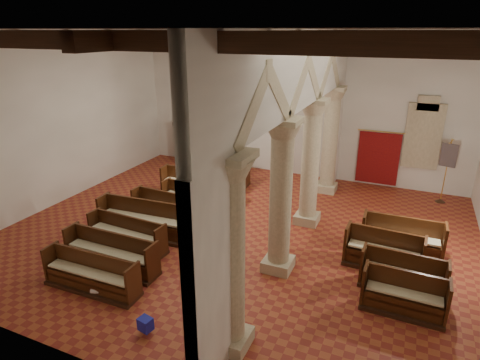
% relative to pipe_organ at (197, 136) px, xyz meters
% --- Properties ---
extents(floor, '(14.00, 14.00, 0.00)m').
position_rel_pipe_organ_xyz_m(floor, '(4.50, -5.50, -1.37)').
color(floor, brown).
rests_on(floor, ground).
extents(ceiling, '(14.00, 14.00, 0.00)m').
position_rel_pipe_organ_xyz_m(ceiling, '(4.50, -5.50, 4.63)').
color(ceiling, black).
rests_on(ceiling, wall_back).
extents(wall_back, '(14.00, 0.02, 6.00)m').
position_rel_pipe_organ_xyz_m(wall_back, '(4.50, 0.50, 1.63)').
color(wall_back, white).
rests_on(wall_back, floor).
extents(wall_front, '(14.00, 0.02, 6.00)m').
position_rel_pipe_organ_xyz_m(wall_front, '(4.50, -11.50, 1.63)').
color(wall_front, white).
rests_on(wall_front, floor).
extents(wall_left, '(0.02, 12.00, 6.00)m').
position_rel_pipe_organ_xyz_m(wall_left, '(-2.50, -5.50, 1.63)').
color(wall_left, white).
rests_on(wall_left, floor).
extents(ceiling_beams, '(13.80, 11.80, 0.30)m').
position_rel_pipe_organ_xyz_m(ceiling_beams, '(4.50, -5.50, 4.45)').
color(ceiling_beams, '#3A1F12').
rests_on(ceiling_beams, wall_back).
extents(arcade, '(0.90, 11.90, 6.00)m').
position_rel_pipe_organ_xyz_m(arcade, '(6.30, -5.50, 2.19)').
color(arcade, beige).
rests_on(arcade, floor).
extents(window_back, '(1.00, 0.03, 2.20)m').
position_rel_pipe_organ_xyz_m(window_back, '(9.50, 0.48, 0.83)').
color(window_back, '#3A8262').
rests_on(window_back, wall_back).
extents(pipe_organ, '(2.10, 0.85, 4.40)m').
position_rel_pipe_organ_xyz_m(pipe_organ, '(0.00, 0.00, 0.00)').
color(pipe_organ, '#3A1F12').
rests_on(pipe_organ, floor).
extents(lectern, '(0.57, 0.61, 1.18)m').
position_rel_pipe_organ_xyz_m(lectern, '(2.72, -0.97, -0.88)').
color(lectern, '#3D2013').
rests_on(lectern, floor).
extents(dossal_curtain, '(1.80, 0.07, 2.17)m').
position_rel_pipe_organ_xyz_m(dossal_curtain, '(8.00, 0.42, -0.21)').
color(dossal_curtain, maroon).
rests_on(dossal_curtain, floor).
extents(processional_banner, '(0.54, 0.69, 2.41)m').
position_rel_pipe_organ_xyz_m(processional_banner, '(10.41, -0.39, -0.57)').
color(processional_banner, '#3A1F12').
rests_on(processional_banner, floor).
extents(hymnal_box_a, '(0.32, 0.28, 0.28)m').
position_rel_pipe_organ_xyz_m(hymnal_box_a, '(4.53, -10.42, -1.13)').
color(hymnal_box_a, navy).
rests_on(hymnal_box_a, floor).
extents(hymnal_box_b, '(0.35, 0.30, 0.31)m').
position_rel_pipe_organ_xyz_m(hymnal_box_b, '(4.41, -7.32, -1.12)').
color(hymnal_box_b, navy).
rests_on(hymnal_box_b, floor).
extents(hymnal_box_c, '(0.33, 0.29, 0.29)m').
position_rel_pipe_organ_xyz_m(hymnal_box_c, '(3.07, -6.57, -1.13)').
color(hymnal_box_c, '#151C92').
rests_on(hymnal_box_c, floor).
extents(tube_heater_a, '(1.10, 0.48, 0.11)m').
position_rel_pipe_organ_xyz_m(tube_heater_a, '(3.12, -9.73, -1.21)').
color(tube_heater_a, silver).
rests_on(tube_heater_a, floor).
extents(tube_heater_b, '(1.10, 0.23, 0.11)m').
position_rel_pipe_organ_xyz_m(tube_heater_b, '(1.69, -8.69, -1.21)').
color(tube_heater_b, silver).
rests_on(tube_heater_b, floor).
extents(nave_pew_0, '(2.56, 0.68, 0.95)m').
position_rel_pipe_organ_xyz_m(nave_pew_0, '(2.42, -9.67, -1.06)').
color(nave_pew_0, '#3A1F12').
rests_on(nave_pew_0, floor).
extents(nave_pew_1, '(2.72, 0.68, 1.00)m').
position_rel_pipe_organ_xyz_m(nave_pew_1, '(2.24, -8.74, -1.04)').
color(nave_pew_1, '#3A1F12').
rests_on(nave_pew_1, floor).
extents(nave_pew_2, '(2.53, 0.76, 0.95)m').
position_rel_pipe_organ_xyz_m(nave_pew_2, '(1.94, -7.71, -1.06)').
color(nave_pew_2, '#3A1F12').
rests_on(nave_pew_2, floor).
extents(nave_pew_3, '(3.36, 0.94, 1.11)m').
position_rel_pipe_organ_xyz_m(nave_pew_3, '(2.08, -6.83, -1.00)').
color(nave_pew_3, '#3A1F12').
rests_on(nave_pew_3, floor).
extents(nave_pew_4, '(2.80, 0.82, 0.99)m').
position_rel_pipe_organ_xyz_m(nave_pew_4, '(2.17, -5.79, -1.04)').
color(nave_pew_4, '#3A1F12').
rests_on(nave_pew_4, floor).
extents(nave_pew_5, '(2.47, 0.75, 0.96)m').
position_rel_pipe_organ_xyz_m(nave_pew_5, '(2.45, -4.68, -1.05)').
color(nave_pew_5, '#3A1F12').
rests_on(nave_pew_5, floor).
extents(nave_pew_6, '(2.99, 0.90, 1.08)m').
position_rel_pipe_organ_xyz_m(nave_pew_6, '(1.99, -3.54, -1.01)').
color(nave_pew_6, '#3A1F12').
rests_on(nave_pew_6, floor).
extents(nave_pew_7, '(2.61, 0.69, 1.03)m').
position_rel_pipe_organ_xyz_m(nave_pew_7, '(1.94, -2.56, -1.03)').
color(nave_pew_7, '#3A1F12').
rests_on(nave_pew_7, floor).
extents(nave_pew_8, '(2.89, 0.76, 1.03)m').
position_rel_pipe_organ_xyz_m(nave_pew_8, '(1.85, -1.88, -1.03)').
color(nave_pew_8, '#3A1F12').
rests_on(nave_pew_8, floor).
extents(aisle_pew_0, '(1.81, 0.69, 0.98)m').
position_rel_pipe_organ_xyz_m(aisle_pew_0, '(9.41, -7.55, -1.04)').
color(aisle_pew_0, '#3A1F12').
rests_on(aisle_pew_0, floor).
extents(aisle_pew_1, '(1.99, 0.70, 0.96)m').
position_rel_pipe_organ_xyz_m(aisle_pew_1, '(9.34, -6.68, -1.05)').
color(aisle_pew_1, '#3A1F12').
rests_on(aisle_pew_1, floor).
extents(aisle_pew_2, '(2.02, 0.79, 1.06)m').
position_rel_pipe_organ_xyz_m(aisle_pew_2, '(8.82, -5.84, -1.02)').
color(aisle_pew_2, '#3A1F12').
rests_on(aisle_pew_2, floor).
extents(aisle_pew_3, '(2.18, 0.80, 1.12)m').
position_rel_pipe_organ_xyz_m(aisle_pew_3, '(9.23, -4.97, -0.99)').
color(aisle_pew_3, '#3A1F12').
rests_on(aisle_pew_3, floor).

